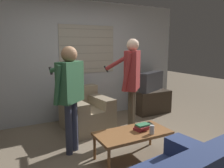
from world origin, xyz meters
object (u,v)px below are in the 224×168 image
(person_left_standing, at_px, (70,87))
(book_stack, at_px, (142,127))
(armchair_beige, at_px, (86,112))
(spare_remote, at_px, (150,124))
(soda_can, at_px, (152,130))
(person_right_standing, at_px, (132,76))
(coffee_table, at_px, (133,134))
(tv, at_px, (151,81))

(person_left_standing, relative_size, book_stack, 6.82)
(armchair_beige, xyz_separation_m, person_left_standing, (-0.54, -0.81, 0.70))
(person_left_standing, bearing_deg, spare_remote, -60.65)
(person_left_standing, distance_m, spare_remote, 1.36)
(armchair_beige, xyz_separation_m, soda_can, (0.37, -1.59, 0.14))
(book_stack, xyz_separation_m, soda_can, (0.04, -0.18, 0.02))
(person_left_standing, height_order, book_stack, person_left_standing)
(book_stack, bearing_deg, soda_can, -77.50)
(armchair_beige, xyz_separation_m, person_right_standing, (0.54, -0.79, 0.77))
(coffee_table, height_order, tv, tv)
(person_left_standing, bearing_deg, tv, -13.48)
(armchair_beige, distance_m, soda_can, 1.64)
(spare_remote, bearing_deg, armchair_beige, 123.65)
(armchair_beige, relative_size, person_right_standing, 0.56)
(person_right_standing, height_order, soda_can, person_right_standing)
(coffee_table, height_order, spare_remote, spare_remote)
(armchair_beige, bearing_deg, soda_can, 95.75)
(tv, height_order, person_right_standing, person_right_standing)
(tv, relative_size, soda_can, 6.68)
(person_left_standing, distance_m, person_right_standing, 1.09)
(armchair_beige, distance_m, spare_remote, 1.41)
(book_stack, relative_size, soda_can, 1.87)
(armchair_beige, bearing_deg, person_left_standing, 48.83)
(person_right_standing, bearing_deg, soda_can, -148.32)
(coffee_table, relative_size, person_right_standing, 0.62)
(coffee_table, bearing_deg, armchair_beige, 97.22)
(person_right_standing, relative_size, spare_remote, 12.77)
(tv, relative_size, spare_remote, 6.24)
(armchair_beige, height_order, coffee_table, armchair_beige)
(armchair_beige, relative_size, person_left_standing, 0.61)
(coffee_table, distance_m, book_stack, 0.18)
(tv, height_order, person_left_standing, person_left_standing)
(book_stack, bearing_deg, armchair_beige, 103.30)
(person_left_standing, bearing_deg, person_right_standing, -36.43)
(spare_remote, bearing_deg, person_left_standing, 166.63)
(soda_can, bearing_deg, book_stack, 102.50)
(person_left_standing, bearing_deg, book_stack, -72.11)
(tv, bearing_deg, coffee_table, 21.31)
(armchair_beige, height_order, tv, tv)
(book_stack, relative_size, spare_remote, 1.74)
(coffee_table, xyz_separation_m, book_stack, (0.15, -0.00, 0.08))
(soda_can, bearing_deg, coffee_table, 136.84)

